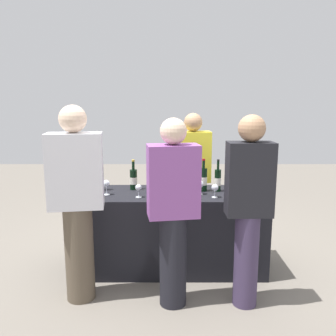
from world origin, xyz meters
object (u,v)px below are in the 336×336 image
wine_bottle_0 (99,179)px  wine_bottle_5 (202,179)px  wine_bottle_2 (156,179)px  wine_bottle_4 (188,177)px  wine_glass_2 (198,185)px  wine_glass_3 (213,188)px  wine_bottle_6 (216,180)px  guest_2 (247,205)px  ice_bucket (235,180)px  guest_1 (172,208)px  wine_bottle_3 (176,180)px  wine_bottle_1 (132,179)px  wine_glass_4 (231,185)px  server_pouring (191,176)px  wine_glass_1 (137,188)px  wine_glass_0 (105,184)px  guest_0 (75,199)px

wine_bottle_0 → wine_bottle_5: (1.04, -0.03, -0.00)m
wine_bottle_2 → wine_bottle_4: 0.35m
wine_glass_2 → wine_glass_3: 0.17m
wine_bottle_6 → guest_2: 0.76m
ice_bucket → guest_1: 1.05m
guest_1 → guest_2: size_ratio=0.98×
wine_bottle_3 → guest_2: 0.97m
guest_1 → wine_bottle_1: bearing=107.3°
wine_glass_4 → guest_1: (-0.58, -0.55, -0.06)m
wine_bottle_2 → wine_bottle_6: bearing=-0.3°
ice_bucket → guest_2: (-0.06, -0.82, -0.02)m
wine_glass_4 → guest_2: bearing=-87.6°
server_pouring → wine_bottle_6: bearing=108.8°
wine_bottle_0 → wine_glass_1: 0.49m
wine_bottle_6 → guest_1: guest_1 is taller
wine_bottle_3 → wine_glass_3: (0.34, -0.30, -0.01)m
wine_bottle_6 → ice_bucket: 0.22m
wine_bottle_6 → wine_bottle_0: bearing=177.9°
wine_bottle_4 → wine_bottle_5: wine_bottle_4 is taller
wine_bottle_3 → guest_2: (0.54, -0.81, -0.03)m
ice_bucket → wine_bottle_3: bearing=-178.3°
wine_glass_0 → wine_glass_1: (0.32, -0.09, -0.02)m
guest_2 → wine_bottle_0: bearing=148.3°
wine_bottle_0 → wine_bottle_3: size_ratio=1.14×
wine_bottle_5 → wine_glass_4: (0.26, -0.20, -0.02)m
wine_glass_3 → wine_bottle_0: bearing=166.2°
wine_bottle_4 → wine_glass_4: (0.39, -0.28, -0.02)m
wine_bottle_1 → wine_bottle_5: bearing=-5.2°
wine_bottle_1 → guest_0: guest_0 is taller
wine_glass_0 → wine_bottle_1: bearing=41.3°
wine_bottle_5 → guest_2: 0.81m
guest_1 → wine_glass_2: bearing=57.6°
wine_bottle_1 → wine_glass_4: (0.97, -0.26, -0.00)m
ice_bucket → guest_1: (-0.66, -0.81, -0.05)m
wine_bottle_0 → wine_bottle_4: bearing=3.4°
wine_glass_1 → wine_bottle_5: bearing=20.9°
wine_bottle_0 → wine_glass_1: size_ratio=2.61×
wine_bottle_2 → wine_glass_1: 0.29m
wine_bottle_1 → wine_bottle_2: bearing=-16.0°
wine_bottle_1 → wine_glass_3: (0.80, -0.31, -0.02)m
wine_bottle_0 → wine_glass_1: (0.41, -0.28, -0.03)m
wine_glass_1 → wine_glass_3: wine_glass_3 is taller
wine_bottle_6 → wine_glass_0: (-1.10, -0.14, -0.01)m
wine_glass_2 → guest_2: 0.71m
wine_bottle_1 → wine_bottle_3: bearing=-1.3°
wine_glass_1 → wine_glass_0: bearing=163.8°
wine_bottle_1 → wine_glass_2: 0.69m
wine_glass_3 → wine_bottle_1: bearing=158.9°
server_pouring → guest_2: bearing=102.6°
guest_0 → guest_2: 1.40m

